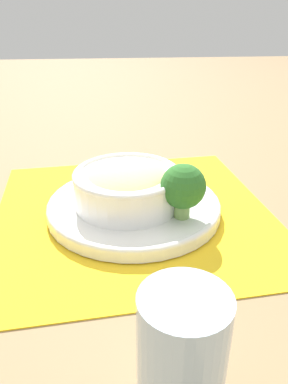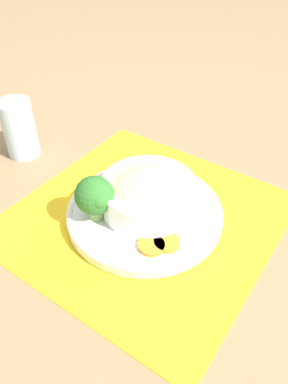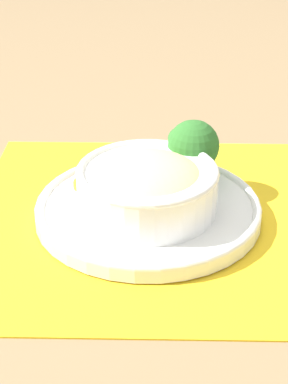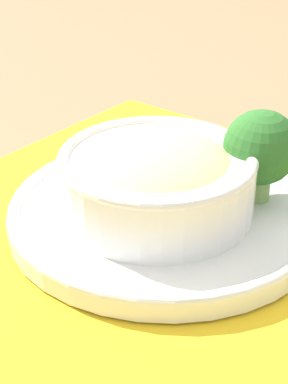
% 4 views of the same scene
% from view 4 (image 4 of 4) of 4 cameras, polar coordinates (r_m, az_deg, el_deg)
% --- Properties ---
extents(ground_plane, '(4.00, 4.00, 0.00)m').
position_cam_4_polar(ground_plane, '(0.59, 1.78, -2.96)').
color(ground_plane, '#8C704C').
extents(placemat, '(0.48, 0.48, 0.00)m').
position_cam_4_polar(placemat, '(0.59, 1.78, -2.80)').
color(placemat, yellow).
rests_on(placemat, ground_plane).
extents(plate, '(0.28, 0.28, 0.02)m').
position_cam_4_polar(plate, '(0.58, 1.80, -1.68)').
color(plate, white).
rests_on(plate, placemat).
extents(bowl, '(0.17, 0.17, 0.07)m').
position_cam_4_polar(bowl, '(0.55, 1.10, 1.36)').
color(bowl, white).
rests_on(bowl, plate).
extents(broccoli_floret, '(0.07, 0.07, 0.09)m').
position_cam_4_polar(broccoli_floret, '(0.58, 10.31, 3.87)').
color(broccoli_floret, '#84AD5B').
rests_on(broccoli_floret, plate).
extents(carrot_slice_near, '(0.04, 0.04, 0.01)m').
position_cam_4_polar(carrot_slice_near, '(0.65, 1.12, 2.96)').
color(carrot_slice_near, orange).
rests_on(carrot_slice_near, plate).
extents(carrot_slice_middle, '(0.04, 0.04, 0.01)m').
position_cam_4_polar(carrot_slice_middle, '(0.65, -1.16, 2.74)').
color(carrot_slice_middle, orange).
rests_on(carrot_slice_middle, plate).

